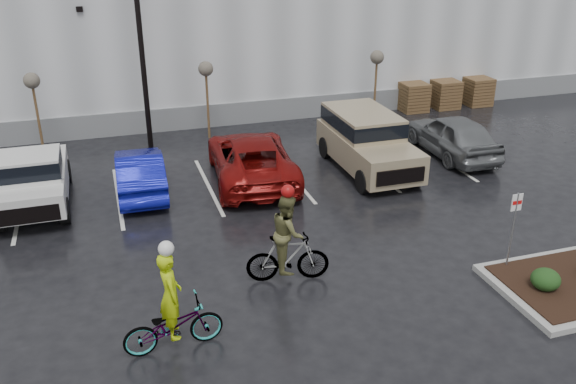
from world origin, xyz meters
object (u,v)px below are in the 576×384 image
object	(u,v)px
sapling_west	(32,85)
sapling_east	(377,61)
fire_lane_sign	(514,222)
lamppost	(137,1)
suv_tan	(368,143)
sapling_mid	(206,73)
car_blue	(140,172)
car_red	(251,158)
car_grey	(453,135)
pallet_stack_b	(445,94)
pickup_white	(33,174)
pallet_stack_a	(413,97)
pallet_stack_c	(477,91)
cyclist_olive	(288,247)
cyclist_hivis	(172,317)

from	to	relation	value
sapling_west	sapling_east	xyz separation A→B (m)	(14.00, 0.00, 0.00)
fire_lane_sign	sapling_east	bearing A→B (deg)	80.25
lamppost	suv_tan	size ratio (longest dim) A/B	1.81
sapling_mid	car_blue	size ratio (longest dim) A/B	0.74
car_red	car_grey	bearing A→B (deg)	-174.03
pallet_stack_b	pickup_white	size ratio (longest dim) A/B	0.26
car_grey	sapling_mid	bearing A→B (deg)	-27.93
pickup_white	car_blue	size ratio (longest dim) A/B	1.21
pallet_stack_a	sapling_mid	bearing A→B (deg)	-174.29
pallet_stack_c	suv_tan	distance (m)	10.78
sapling_west	pallet_stack_b	size ratio (longest dim) A/B	2.37
sapling_east	suv_tan	size ratio (longest dim) A/B	0.63
sapling_mid	fire_lane_sign	size ratio (longest dim) A/B	1.45
sapling_west	pallet_stack_b	distance (m)	18.34
sapling_east	suv_tan	xyz separation A→B (m)	(-2.73, -5.32, -1.70)
pallet_stack_b	car_blue	world-z (taller)	car_blue
pallet_stack_a	cyclist_olive	distance (m)	16.14
sapling_west	car_grey	distance (m)	15.91
cyclist_olive	car_grey	bearing A→B (deg)	-41.83
suv_tan	cyclist_olive	bearing A→B (deg)	-128.90
sapling_west	cyclist_hivis	world-z (taller)	sapling_west
pallet_stack_a	fire_lane_sign	distance (m)	14.60
pallet_stack_a	cyclist_hivis	distance (m)	19.56
sapling_west	pallet_stack_c	xyz separation A→B (m)	(20.00, 1.00, -2.05)
pallet_stack_c	car_red	world-z (taller)	car_red
sapling_east	cyclist_olive	bearing A→B (deg)	-123.85
lamppost	car_blue	world-z (taller)	lamppost
sapling_mid	pallet_stack_b	size ratio (longest dim) A/B	2.37
fire_lane_sign	suv_tan	world-z (taller)	fire_lane_sign
cyclist_olive	pallet_stack_a	bearing A→B (deg)	-28.35
pallet_stack_a	car_red	xyz separation A→B (m)	(-9.43, -5.87, 0.12)
sapling_mid	pickup_white	bearing A→B (deg)	-144.40
pallet_stack_a	pickup_white	bearing A→B (deg)	-161.09
pallet_stack_b	sapling_west	bearing A→B (deg)	-176.86
pallet_stack_b	sapling_mid	bearing A→B (deg)	-175.11
lamppost	fire_lane_sign	size ratio (longest dim) A/B	4.19
car_blue	cyclist_olive	xyz separation A→B (m)	(3.00, -6.70, 0.22)
cyclist_hivis	suv_tan	bearing A→B (deg)	-49.22
pallet_stack_c	suv_tan	world-z (taller)	suv_tan
sapling_mid	car_grey	world-z (taller)	sapling_mid
sapling_east	pallet_stack_b	world-z (taller)	sapling_east
cyclist_olive	cyclist_hivis	bearing A→B (deg)	131.54
lamppost	pallet_stack_b	world-z (taller)	lamppost
pallet_stack_b	cyclist_olive	distance (m)	17.27
pallet_stack_a	car_blue	bearing A→B (deg)	-156.29
pickup_white	cyclist_hivis	xyz separation A→B (m)	(3.19, -8.68, -0.20)
car_blue	car_grey	xyz separation A→B (m)	(11.75, -0.04, 0.09)
lamppost	pallet_stack_b	distance (m)	15.19
sapling_west	pallet_stack_a	world-z (taller)	sapling_west
sapling_mid	suv_tan	distance (m)	7.35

